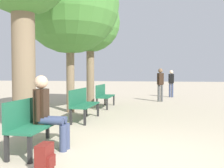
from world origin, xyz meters
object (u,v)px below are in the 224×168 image
at_px(bench_row_1, 82,102).
at_px(tree_row_2, 90,23).
at_px(bench_row_0, 35,120).
at_px(person_seated, 48,110).
at_px(pedestrian_near, 171,82).
at_px(pedestrian_mid, 160,83).
at_px(bench_row_2, 104,94).
at_px(tree_row_1, 70,4).
at_px(backpack, 45,158).

distance_m(bench_row_1, tree_row_2, 5.20).
distance_m(bench_row_0, tree_row_2, 7.62).
bearing_deg(bench_row_0, person_seated, 3.21).
bearing_deg(bench_row_0, pedestrian_near, 74.78).
bearing_deg(pedestrian_mid, bench_row_2, -132.01).
distance_m(person_seated, pedestrian_near, 10.99).
distance_m(bench_row_0, tree_row_1, 5.46).
bearing_deg(pedestrian_mid, bench_row_0, -105.46).
height_order(bench_row_1, person_seated, person_seated).
bearing_deg(person_seated, pedestrian_mid, 76.09).
bearing_deg(backpack, tree_row_2, 101.09).
bearing_deg(person_seated, pedestrian_near, 75.97).
xyz_separation_m(bench_row_2, tree_row_2, (-0.89, 1.19, 3.15)).
bearing_deg(bench_row_2, pedestrian_mid, 47.99).
height_order(tree_row_1, tree_row_2, tree_row_1).
bearing_deg(tree_row_2, bench_row_1, -77.58).
height_order(backpack, pedestrian_mid, pedestrian_mid).
xyz_separation_m(tree_row_1, backpack, (1.53, -5.21, -3.63)).
height_order(tree_row_2, pedestrian_mid, tree_row_2).
height_order(person_seated, pedestrian_near, pedestrian_near).
relative_size(bench_row_0, tree_row_1, 0.27).
bearing_deg(bench_row_1, tree_row_1, 122.02).
bearing_deg(bench_row_0, tree_row_1, 101.75).
relative_size(backpack, pedestrian_mid, 0.24).
bearing_deg(backpack, tree_row_1, 106.40).
relative_size(tree_row_2, pedestrian_near, 3.24).
relative_size(tree_row_1, person_seated, 4.16).
distance_m(tree_row_1, pedestrian_near, 7.99).
relative_size(bench_row_2, pedestrian_near, 0.97).
relative_size(tree_row_2, backpack, 13.23).
relative_size(bench_row_0, backpack, 3.98).
distance_m(tree_row_1, pedestrian_mid, 5.83).
height_order(bench_row_2, backpack, bench_row_2).
distance_m(tree_row_2, pedestrian_mid, 4.40).
xyz_separation_m(tree_row_1, pedestrian_near, (3.79, 6.40, -2.92)).
bearing_deg(person_seated, bench_row_1, 94.86).
height_order(bench_row_2, tree_row_2, tree_row_2).
bearing_deg(bench_row_2, bench_row_1, -90.00).
bearing_deg(bench_row_1, pedestrian_near, 69.64).
bearing_deg(bench_row_0, tree_row_2, 97.35).
bearing_deg(person_seated, bench_row_2, 92.43).
relative_size(bench_row_1, pedestrian_mid, 0.94).
bearing_deg(pedestrian_near, person_seated, -104.03).
height_order(bench_row_1, pedestrian_mid, pedestrian_mid).
bearing_deg(backpack, person_seated, 112.95).
distance_m(bench_row_2, tree_row_1, 3.69).
distance_m(bench_row_0, pedestrian_mid, 8.54).
bearing_deg(person_seated, backpack, -67.05).
height_order(bench_row_1, pedestrian_near, pedestrian_near).
xyz_separation_m(tree_row_1, tree_row_2, (-0.00, 2.62, -0.13)).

